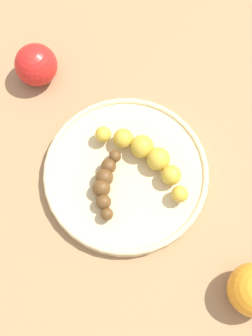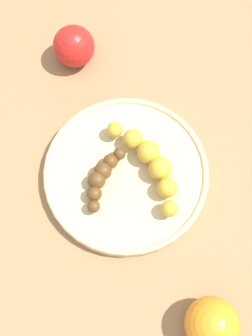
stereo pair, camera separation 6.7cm
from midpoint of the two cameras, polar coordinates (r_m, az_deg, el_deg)
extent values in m
plane|color=#936D47|center=(0.71, 2.69, -1.41)|extent=(2.40, 2.40, 0.00)
cylinder|color=#D1B784|center=(0.70, 2.72, -1.18)|extent=(0.26, 0.26, 0.02)
torus|color=#D1B784|center=(0.69, 2.76, -0.95)|extent=(0.26, 0.26, 0.01)
sphere|color=gold|center=(0.66, 8.60, -5.68)|extent=(0.03, 0.03, 0.03)
sphere|color=gold|center=(0.67, 8.26, -2.97)|extent=(0.03, 0.03, 0.03)
sphere|color=gold|center=(0.67, 7.26, -0.46)|extent=(0.04, 0.04, 0.04)
sphere|color=gold|center=(0.68, 5.70, 1.71)|extent=(0.04, 0.04, 0.04)
sphere|color=gold|center=(0.69, 3.66, 3.44)|extent=(0.03, 0.03, 0.03)
sphere|color=gold|center=(0.69, 1.27, 4.65)|extent=(0.03, 0.03, 0.03)
sphere|color=#593819|center=(0.68, 1.96, 1.50)|extent=(0.02, 0.02, 0.02)
sphere|color=#593819|center=(0.68, 0.73, 0.47)|extent=(0.02, 0.02, 0.02)
sphere|color=#593819|center=(0.67, -0.25, -0.79)|extent=(0.03, 0.03, 0.03)
sphere|color=#593819|center=(0.67, -0.95, -2.24)|extent=(0.03, 0.03, 0.03)
sphere|color=#593819|center=(0.66, -1.33, -3.82)|extent=(0.02, 0.02, 0.02)
sphere|color=#593819|center=(0.66, -1.37, -5.47)|extent=(0.02, 0.02, 0.02)
sphere|color=red|center=(0.77, -4.33, 15.27)|extent=(0.07, 0.07, 0.07)
sphere|color=orange|center=(0.65, 14.24, -19.65)|extent=(0.08, 0.08, 0.08)
camera|label=1|loc=(0.03, -87.11, 8.20)|focal=46.63mm
camera|label=2|loc=(0.03, 92.89, -8.20)|focal=46.63mm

